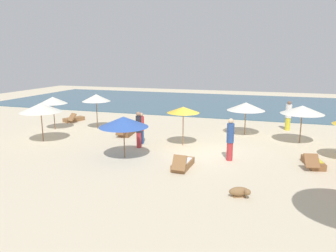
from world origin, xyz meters
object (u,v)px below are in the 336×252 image
(lounger_1, at_px, (74,119))
(lounger_2, at_px, (183,164))
(lounger_0, at_px, (313,162))
(umbrella_3, at_px, (246,106))
(umbrella_8, at_px, (41,108))
(person_4, at_px, (288,116))
(umbrella_2, at_px, (302,110))
(umbrella_5, at_px, (124,122))
(person_1, at_px, (141,128))
(person_2, at_px, (139,129))
(umbrella_1, at_px, (96,98))
(person_3, at_px, (230,139))
(lounger_3, at_px, (127,132))
(dog, at_px, (240,192))
(umbrella_6, at_px, (183,110))
(umbrella_0, at_px, (53,100))

(lounger_1, relative_size, lounger_2, 1.07)
(lounger_0, bearing_deg, umbrella_3, 123.17)
(umbrella_8, bearing_deg, person_4, 28.45)
(umbrella_2, xyz_separation_m, umbrella_5, (-8.02, -5.31, -0.13))
(person_1, bearing_deg, person_2, -77.83)
(umbrella_1, xyz_separation_m, umbrella_3, (9.35, 1.28, -0.31))
(lounger_0, height_order, person_3, person_3)
(umbrella_8, distance_m, lounger_3, 5.02)
(dog, bearing_deg, umbrella_1, 141.63)
(umbrella_5, distance_m, lounger_3, 4.68)
(umbrella_2, bearing_deg, person_4, 99.32)
(lounger_1, relative_size, person_3, 0.92)
(umbrella_5, xyz_separation_m, lounger_3, (-1.77, 4.05, -1.53))
(umbrella_5, relative_size, lounger_3, 1.35)
(umbrella_1, relative_size, umbrella_2, 1.00)
(person_1, xyz_separation_m, dog, (5.76, -5.33, -0.69))
(umbrella_3, distance_m, dog, 9.29)
(umbrella_5, distance_m, person_4, 11.32)
(umbrella_2, xyz_separation_m, lounger_2, (-5.05, -5.89, -1.66))
(lounger_1, height_order, person_2, person_2)
(umbrella_6, height_order, umbrella_8, umbrella_8)
(umbrella_5, bearing_deg, umbrella_0, 149.43)
(umbrella_2, xyz_separation_m, umbrella_3, (-3.03, 1.08, -0.12))
(person_1, height_order, person_2, person_2)
(person_1, bearing_deg, lounger_2, -44.93)
(umbrella_6, xyz_separation_m, dog, (3.51, -5.63, -1.73))
(lounger_2, xyz_separation_m, person_2, (-2.99, 2.36, 0.80))
(umbrella_1, bearing_deg, umbrella_3, 7.81)
(umbrella_1, height_order, person_1, umbrella_1)
(umbrella_0, bearing_deg, person_3, -14.39)
(lounger_0, distance_m, person_3, 3.64)
(umbrella_0, distance_m, lounger_2, 11.05)
(umbrella_3, relative_size, umbrella_5, 0.99)
(lounger_2, height_order, dog, lounger_2)
(person_2, xyz_separation_m, person_4, (7.53, 6.65, -0.03))
(dog, bearing_deg, umbrella_8, 159.99)
(lounger_3, height_order, person_1, person_1)
(umbrella_6, distance_m, umbrella_8, 7.82)
(umbrella_1, height_order, person_3, umbrella_1)
(lounger_0, relative_size, person_2, 0.94)
(person_3, bearing_deg, lounger_2, -136.52)
(umbrella_6, bearing_deg, umbrella_8, -168.48)
(umbrella_3, distance_m, lounger_0, 6.19)
(umbrella_1, distance_m, umbrella_5, 6.73)
(umbrella_6, relative_size, dog, 2.69)
(person_4, bearing_deg, lounger_0, -83.89)
(umbrella_2, height_order, dog, umbrella_2)
(umbrella_1, distance_m, umbrella_3, 9.45)
(lounger_0, relative_size, person_4, 0.94)
(umbrella_5, bearing_deg, person_4, 48.32)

